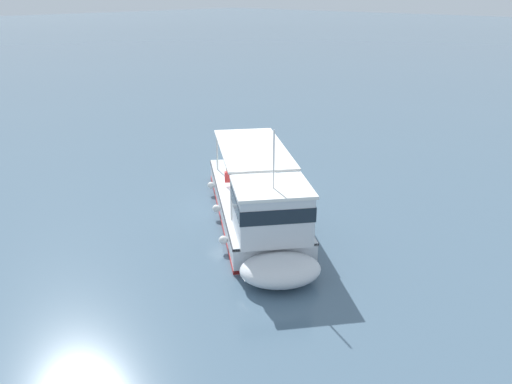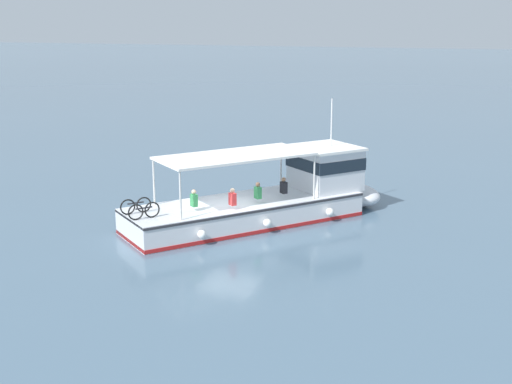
# 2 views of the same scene
# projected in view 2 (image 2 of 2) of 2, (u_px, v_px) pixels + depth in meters

# --- Properties ---
(ground_plane) EXTENTS (400.00, 400.00, 0.00)m
(ground_plane) POSITION_uv_depth(u_px,v_px,m) (230.00, 231.00, 29.46)
(ground_plane) COLOR slate
(ferry_main) EXTENTS (11.88, 10.32, 5.32)m
(ferry_main) POSITION_uv_depth(u_px,v_px,m) (275.00, 197.00, 30.98)
(ferry_main) COLOR silver
(ferry_main) RESTS_ON ground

